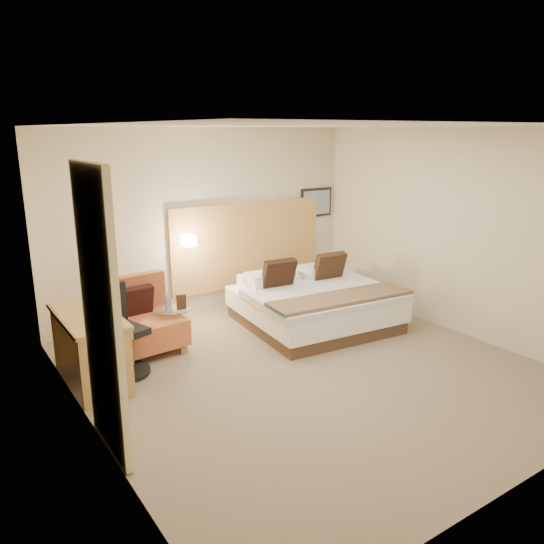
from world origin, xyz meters
TOP-DOWN VIEW (x-y plane):
  - floor at (0.00, 0.00)m, footprint 4.80×5.00m
  - ceiling at (0.00, 0.00)m, footprint 4.80×5.00m
  - wall_back at (0.00, 2.51)m, footprint 4.80×0.02m
  - wall_front at (0.00, -2.51)m, footprint 4.80×0.02m
  - wall_left at (-2.41, 0.00)m, footprint 0.02×5.00m
  - wall_right at (2.41, 0.00)m, footprint 0.02×5.00m
  - headboard_panel at (0.70, 2.47)m, footprint 2.60×0.04m
  - art_frame at (2.02, 2.48)m, footprint 0.62×0.03m
  - art_canvas at (2.02, 2.46)m, footprint 0.54×0.01m
  - lamp_arm at (-0.35, 2.42)m, footprint 0.02×0.12m
  - lamp_shade at (-0.35, 2.36)m, footprint 0.15×0.15m
  - curtain at (-2.36, -0.25)m, footprint 0.06×0.90m
  - bottle_a at (-1.05, 1.57)m, footprint 0.06×0.06m
  - bottle_b at (-1.03, 1.58)m, footprint 0.06×0.06m
  - menu_folder at (-0.91, 1.45)m, footprint 0.12×0.07m
  - bed at (0.96, 1.16)m, footprint 2.09×2.05m
  - lounge_chair at (-1.37, 1.61)m, footprint 0.92×0.82m
  - side_table at (-1.01, 1.51)m, footprint 0.52×0.52m
  - desk at (-2.11, 1.10)m, footprint 0.57×1.24m
  - desk_chair at (-1.81, 1.13)m, footprint 0.70×0.70m

SIDE VIEW (x-z plane):
  - floor at x=0.00m, z-range -0.02..0.00m
  - side_table at x=-1.01m, z-range 0.03..0.53m
  - bed at x=0.96m, z-range -0.17..0.78m
  - lounge_chair at x=-1.37m, z-range -0.09..0.82m
  - desk_chair at x=-1.81m, z-range -0.09..0.91m
  - bottle_a at x=-1.05m, z-range 0.50..0.68m
  - bottle_b at x=-1.03m, z-range 0.50..0.68m
  - menu_folder at x=-0.91m, z-range 0.50..0.69m
  - desk at x=-2.11m, z-range 0.22..1.00m
  - headboard_panel at x=0.70m, z-range 0.30..1.60m
  - lamp_arm at x=-0.35m, z-range 1.14..1.16m
  - lamp_shade at x=-0.35m, z-range 1.07..1.22m
  - curtain at x=-2.36m, z-range 0.01..2.43m
  - wall_back at x=0.00m, z-range 0.00..2.70m
  - wall_front at x=0.00m, z-range 0.00..2.70m
  - wall_left at x=-2.41m, z-range 0.00..2.70m
  - wall_right at x=2.41m, z-range 0.00..2.70m
  - art_frame at x=2.02m, z-range 1.27..1.73m
  - art_canvas at x=2.02m, z-range 1.30..1.70m
  - ceiling at x=0.00m, z-range 2.70..2.72m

